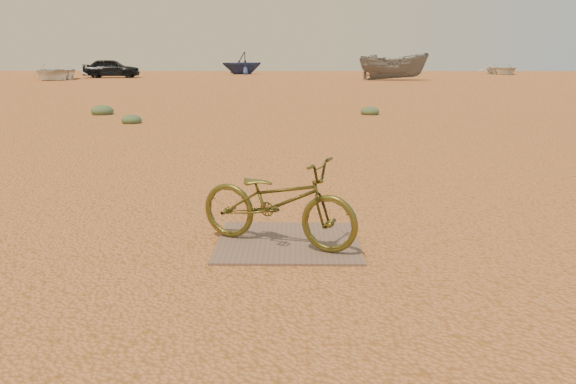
{
  "coord_description": "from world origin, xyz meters",
  "views": [
    {
      "loc": [
        0.46,
        -5.14,
        1.73
      ],
      "look_at": [
        0.39,
        -0.1,
        0.5
      ],
      "focal_mm": 35.0,
      "sensor_mm": 36.0,
      "label": 1
    }
  ],
  "objects_px": {
    "boat_far_left": "(242,63)",
    "boat_mid_right": "(394,67)",
    "plywood_board": "(288,242)",
    "boat_near_left": "(55,72)",
    "car": "(112,68)",
    "boat_far_right": "(502,69)",
    "bicycle": "(278,201)"
  },
  "relations": [
    {
      "from": "boat_near_left",
      "to": "boat_far_right",
      "type": "bearing_deg",
      "value": 8.75
    },
    {
      "from": "car",
      "to": "boat_far_left",
      "type": "height_order",
      "value": "boat_far_left"
    },
    {
      "from": "plywood_board",
      "to": "boat_far_left",
      "type": "bearing_deg",
      "value": 95.87
    },
    {
      "from": "plywood_board",
      "to": "car",
      "type": "bearing_deg",
      "value": 109.92
    },
    {
      "from": "car",
      "to": "boat_near_left",
      "type": "height_order",
      "value": "car"
    },
    {
      "from": "bicycle",
      "to": "boat_mid_right",
      "type": "bearing_deg",
      "value": 12.97
    },
    {
      "from": "plywood_board",
      "to": "car",
      "type": "relative_size",
      "value": 0.31
    },
    {
      "from": "plywood_board",
      "to": "boat_near_left",
      "type": "bearing_deg",
      "value": 115.63
    },
    {
      "from": "plywood_board",
      "to": "boat_mid_right",
      "type": "xyz_separation_m",
      "value": [
        6.99,
        35.83,
        0.94
      ]
    },
    {
      "from": "plywood_board",
      "to": "boat_far_right",
      "type": "relative_size",
      "value": 0.28
    },
    {
      "from": "boat_near_left",
      "to": "boat_mid_right",
      "type": "distance_m",
      "value": 24.42
    },
    {
      "from": "plywood_board",
      "to": "boat_far_left",
      "type": "height_order",
      "value": "boat_far_left"
    },
    {
      "from": "boat_far_left",
      "to": "boat_mid_right",
      "type": "distance_m",
      "value": 17.69
    },
    {
      "from": "car",
      "to": "boat_far_right",
      "type": "xyz_separation_m",
      "value": [
        33.78,
        8.65,
        -0.24
      ]
    },
    {
      "from": "boat_mid_right",
      "to": "boat_far_left",
      "type": "bearing_deg",
      "value": 44.08
    },
    {
      "from": "bicycle",
      "to": "boat_far_right",
      "type": "xyz_separation_m",
      "value": [
        19.34,
        48.84,
        0.07
      ]
    },
    {
      "from": "boat_near_left",
      "to": "boat_far_right",
      "type": "xyz_separation_m",
      "value": [
        36.67,
        12.44,
        -0.08
      ]
    },
    {
      "from": "boat_mid_right",
      "to": "boat_far_right",
      "type": "bearing_deg",
      "value": -42.18
    },
    {
      "from": "boat_far_left",
      "to": "boat_mid_right",
      "type": "relative_size",
      "value": 0.8
    },
    {
      "from": "car",
      "to": "boat_far_right",
      "type": "distance_m",
      "value": 34.87
    },
    {
      "from": "plywood_board",
      "to": "boat_far_left",
      "type": "distance_m",
      "value": 49.08
    },
    {
      "from": "plywood_board",
      "to": "boat_near_left",
      "type": "height_order",
      "value": "boat_near_left"
    },
    {
      "from": "boat_mid_right",
      "to": "boat_near_left",
      "type": "bearing_deg",
      "value": 90.19
    },
    {
      "from": "plywood_board",
      "to": "boat_mid_right",
      "type": "bearing_deg",
      "value": 78.95
    },
    {
      "from": "boat_near_left",
      "to": "boat_far_left",
      "type": "relative_size",
      "value": 1.42
    },
    {
      "from": "boat_near_left",
      "to": "boat_far_left",
      "type": "height_order",
      "value": "boat_far_left"
    },
    {
      "from": "plywood_board",
      "to": "bicycle",
      "type": "relative_size",
      "value": 0.86
    },
    {
      "from": "plywood_board",
      "to": "boat_far_left",
      "type": "xyz_separation_m",
      "value": [
        -5.02,
        48.81,
        1.03
      ]
    },
    {
      "from": "plywood_board",
      "to": "boat_near_left",
      "type": "distance_m",
      "value": 40.27
    },
    {
      "from": "boat_near_left",
      "to": "boat_far_right",
      "type": "distance_m",
      "value": 38.72
    },
    {
      "from": "boat_near_left",
      "to": "boat_mid_right",
      "type": "relative_size",
      "value": 1.14
    },
    {
      "from": "boat_far_left",
      "to": "boat_far_right",
      "type": "bearing_deg",
      "value": 59.25
    }
  ]
}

